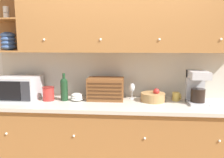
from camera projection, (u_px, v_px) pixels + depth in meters
wall_back at (114, 70)px, 2.91m from camera, size 5.45×0.06×2.60m
counter_unit at (111, 140)px, 2.69m from camera, size 3.07×0.69×0.96m
backsplash_panel at (113, 74)px, 2.89m from camera, size 3.05×0.01×0.59m
upper_cabinets at (126, 18)px, 2.59m from camera, size 3.05×0.38×0.82m
microwave at (19, 88)px, 2.74m from camera, size 0.49×0.39×0.29m
storage_canister at (48, 94)px, 2.68m from camera, size 0.14×0.14×0.17m
wine_bottle at (64, 88)px, 2.68m from camera, size 0.09×0.09×0.34m
bowl_stack_on_counter at (77, 97)px, 2.69m from camera, size 0.16×0.16×0.09m
bread_box at (106, 89)px, 2.71m from camera, size 0.44×0.25×0.28m
wine_glass at (132, 88)px, 2.76m from camera, size 0.07×0.07×0.21m
fruit_basket at (153, 97)px, 2.65m from camera, size 0.29×0.29×0.16m
mug at (176, 96)px, 2.68m from camera, size 0.10×0.09×0.10m
coffee_maker at (197, 87)px, 2.54m from camera, size 0.21×0.27×0.38m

